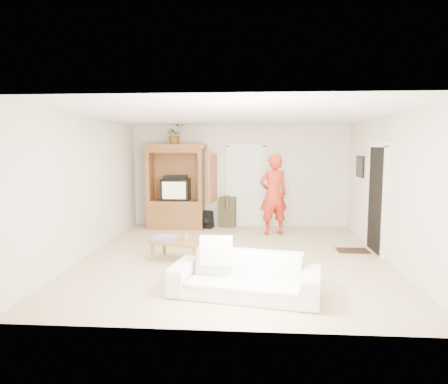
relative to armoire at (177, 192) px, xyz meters
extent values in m
plane|color=tan|center=(1.58, -2.66, -0.91)|extent=(6.00, 6.00, 0.00)
plane|color=white|center=(1.58, -2.66, 1.69)|extent=(6.00, 6.00, 0.00)
plane|color=silver|center=(1.58, 0.34, 0.39)|extent=(5.50, 0.00, 5.50)
plane|color=silver|center=(1.58, -5.66, 0.39)|extent=(5.50, 0.00, 5.50)
plane|color=silver|center=(-1.17, -2.66, 0.39)|extent=(0.00, 6.00, 6.00)
plane|color=silver|center=(4.33, -2.66, 0.39)|extent=(0.00, 6.00, 6.00)
cube|color=brown|center=(-0.02, -0.01, -0.56)|extent=(1.40, 0.60, 0.70)
cube|color=brown|center=(-0.67, -0.01, 0.39)|extent=(0.10, 0.60, 1.20)
cube|color=brown|center=(0.63, -0.01, 0.39)|extent=(0.10, 0.60, 1.20)
cube|color=brown|center=(-0.02, 0.26, 0.39)|extent=(1.40, 0.06, 1.20)
cube|color=brown|center=(-0.02, -0.01, 1.04)|extent=(1.40, 0.60, 0.10)
cube|color=brown|center=(-0.02, -0.01, 1.14)|extent=(1.52, 0.68, 0.10)
cube|color=brown|center=(0.96, -0.48, 0.39)|extent=(0.16, 0.67, 1.15)
cube|color=black|center=(-0.02, 0.02, 0.07)|extent=(0.70, 0.52, 0.55)
cube|color=tan|center=(-0.02, -0.25, 0.07)|extent=(0.58, 0.02, 0.42)
cube|color=black|center=(-0.02, -0.01, 0.38)|extent=(0.55, 0.35, 0.08)
cube|color=olive|center=(-0.02, -0.30, -0.46)|extent=(1.19, 0.03, 0.25)
cube|color=white|center=(1.73, 0.31, 0.11)|extent=(0.85, 0.05, 2.04)
cube|color=black|center=(4.30, -2.06, 0.11)|extent=(0.05, 0.90, 2.04)
cube|color=black|center=(4.31, -0.76, 0.69)|extent=(0.03, 0.60, 0.48)
cube|color=#382316|center=(3.88, -2.06, -0.90)|extent=(0.60, 0.40, 0.02)
imported|color=#4C7238|center=(-0.02, -0.03, 1.44)|extent=(0.58, 0.57, 0.49)
imported|color=red|center=(2.39, -0.64, 0.03)|extent=(0.78, 0.63, 1.87)
imported|color=white|center=(1.80, -4.60, -0.61)|extent=(2.12, 1.14, 0.59)
cube|color=olive|center=(0.58, -2.92, -0.57)|extent=(1.10, 0.82, 0.05)
cube|color=olive|center=(0.11, -2.97, -0.75)|extent=(0.07, 0.07, 0.31)
cube|color=olive|center=(0.24, -2.59, -0.75)|extent=(0.07, 0.07, 0.31)
cube|color=olive|center=(0.91, -3.26, -0.75)|extent=(0.07, 0.07, 0.31)
cube|color=olive|center=(1.04, -2.87, -0.75)|extent=(0.07, 0.07, 0.31)
cube|color=#E54CA9|center=(0.33, -2.92, -0.51)|extent=(0.44, 0.36, 0.08)
cylinder|color=tan|center=(0.71, -2.88, -0.50)|extent=(0.08, 0.08, 0.10)
camera|label=1|loc=(1.89, -9.89, 1.13)|focal=32.00mm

